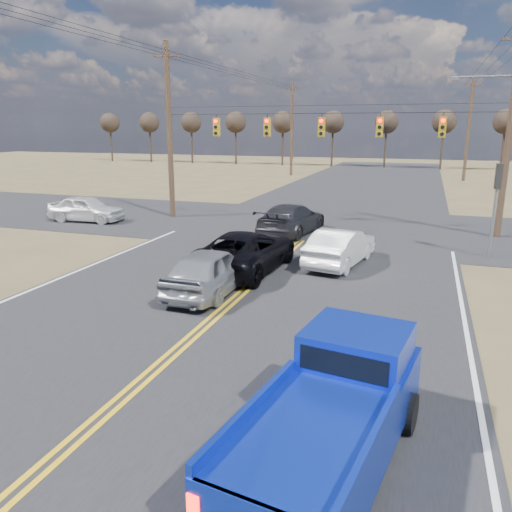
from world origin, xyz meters
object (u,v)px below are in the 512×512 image
(pickup_truck, at_px, (333,413))
(dgrey_car_queue, at_px, (291,219))
(black_suv, at_px, (246,251))
(white_car_queue, at_px, (340,247))
(silver_suv, at_px, (210,270))
(cross_car_west, at_px, (86,209))

(pickup_truck, xyz_separation_m, dgrey_car_queue, (-5.25, 17.25, -0.17))
(dgrey_car_queue, bearing_deg, black_suv, 97.96)
(black_suv, xyz_separation_m, white_car_queue, (3.26, 1.98, -0.04))
(pickup_truck, xyz_separation_m, silver_suv, (-5.39, 7.34, -0.17))
(black_suv, distance_m, cross_car_west, 13.82)
(silver_suv, relative_size, cross_car_west, 1.03)
(silver_suv, relative_size, black_suv, 0.82)
(silver_suv, height_order, dgrey_car_queue, silver_suv)
(pickup_truck, distance_m, black_suv, 11.41)
(silver_suv, relative_size, white_car_queue, 1.02)
(white_car_queue, bearing_deg, dgrey_car_queue, -46.74)
(pickup_truck, distance_m, cross_car_west, 24.09)
(silver_suv, bearing_deg, cross_car_west, -37.83)
(pickup_truck, bearing_deg, silver_suv, 135.08)
(dgrey_car_queue, bearing_deg, pickup_truck, 114.14)
(silver_suv, height_order, black_suv, silver_suv)
(white_car_queue, xyz_separation_m, cross_car_west, (-15.41, 4.60, 0.01))
(white_car_queue, height_order, cross_car_west, cross_car_west)
(white_car_queue, bearing_deg, silver_suv, 64.02)
(black_suv, bearing_deg, pickup_truck, 120.24)
(pickup_truck, bearing_deg, black_suv, 125.66)
(silver_suv, bearing_deg, pickup_truck, 126.75)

